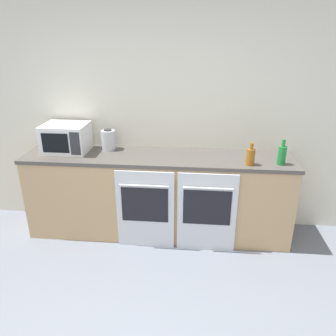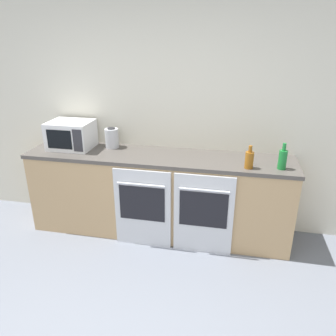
{
  "view_description": "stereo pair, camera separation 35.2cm",
  "coord_description": "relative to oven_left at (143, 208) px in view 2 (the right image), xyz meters",
  "views": [
    {
      "loc": [
        0.41,
        -1.3,
        2.12
      ],
      "look_at": [
        0.11,
        1.95,
        0.79
      ],
      "focal_mm": 35.0,
      "sensor_mm": 36.0,
      "label": 1
    },
    {
      "loc": [
        0.76,
        -1.25,
        2.12
      ],
      "look_at": [
        0.11,
        1.95,
        0.79
      ],
      "focal_mm": 35.0,
      "sensor_mm": 36.0,
      "label": 2
    }
  ],
  "objects": [
    {
      "name": "microwave",
      "position": [
        -0.91,
        0.36,
        0.64
      ],
      "size": [
        0.47,
        0.39,
        0.3
      ],
      "color": "silver",
      "rests_on": "counter_back"
    },
    {
      "name": "counter_back",
      "position": [
        0.1,
        0.31,
        0.02
      ],
      "size": [
        2.87,
        0.6,
        0.93
      ],
      "color": "tan",
      "rests_on": "ground_plane"
    },
    {
      "name": "bottle_amber",
      "position": [
        1.04,
        0.12,
        0.58
      ],
      "size": [
        0.08,
        0.08,
        0.23
      ],
      "color": "#8C5114",
      "rests_on": "counter_back"
    },
    {
      "name": "oven_left",
      "position": [
        0.0,
        0.0,
        0.0
      ],
      "size": [
        0.6,
        0.06,
        0.87
      ],
      "color": "silver",
      "rests_on": "ground_plane"
    },
    {
      "name": "bottle_green",
      "position": [
        1.34,
        0.17,
        0.59
      ],
      "size": [
        0.08,
        0.08,
        0.26
      ],
      "color": "#19722D",
      "rests_on": "counter_back"
    },
    {
      "name": "wall_back",
      "position": [
        0.1,
        0.63,
        0.86
      ],
      "size": [
        10.0,
        0.06,
        2.6
      ],
      "color": "silver",
      "rests_on": "ground_plane"
    },
    {
      "name": "oven_right",
      "position": [
        0.63,
        0.0,
        0.0
      ],
      "size": [
        0.6,
        0.06,
        0.87
      ],
      "color": "silver",
      "rests_on": "ground_plane"
    },
    {
      "name": "kettle",
      "position": [
        -0.47,
        0.46,
        0.6
      ],
      "size": [
        0.15,
        0.15,
        0.23
      ],
      "color": "#B7BABF",
      "rests_on": "counter_back"
    }
  ]
}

